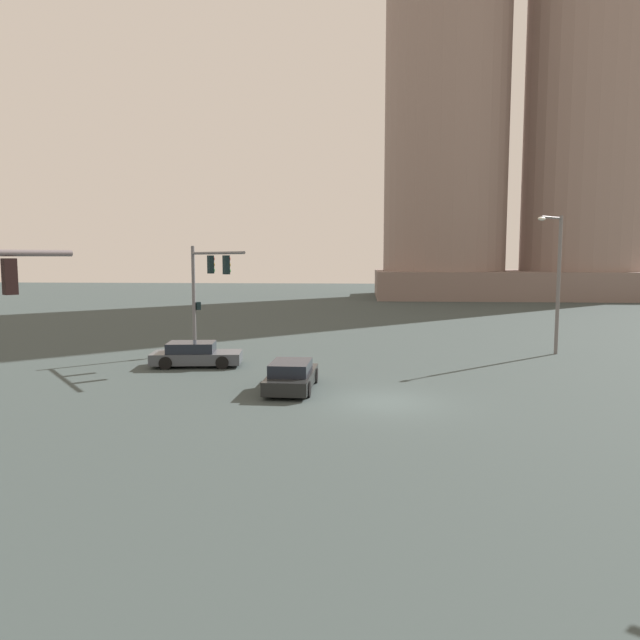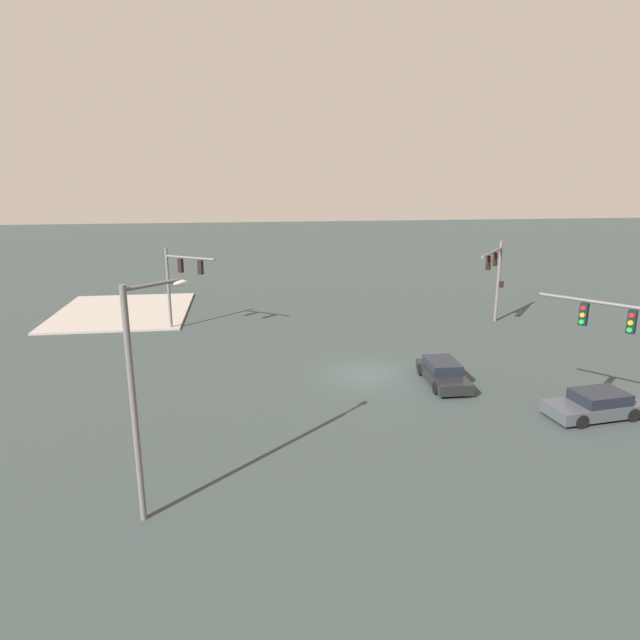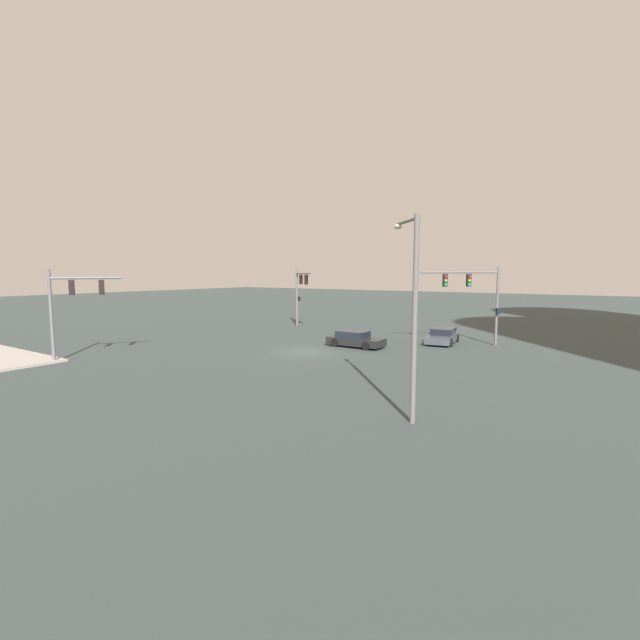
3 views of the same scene
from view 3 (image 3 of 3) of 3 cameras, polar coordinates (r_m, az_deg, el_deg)
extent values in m
plane|color=#343F3E|center=(31.67, -1.73, -4.12)|extent=(205.22, 205.22, 0.00)
cylinder|color=slate|center=(32.27, -31.36, 0.44)|extent=(0.21, 0.21, 5.87)
cylinder|color=slate|center=(31.91, -27.93, 4.82)|extent=(3.52, 2.41, 0.16)
cube|color=black|center=(32.01, -29.40, 3.66)|extent=(0.41, 0.39, 0.95)
cylinder|color=red|center=(32.16, -29.40, 4.20)|extent=(0.20, 0.16, 0.20)
cylinder|color=orange|center=(32.17, -29.37, 3.66)|extent=(0.20, 0.16, 0.20)
cylinder|color=green|center=(32.18, -29.34, 3.13)|extent=(0.20, 0.16, 0.20)
cube|color=black|center=(31.85, -26.36, 3.81)|extent=(0.41, 0.39, 0.95)
cylinder|color=red|center=(32.00, -26.37, 4.34)|extent=(0.20, 0.16, 0.20)
cylinder|color=orange|center=(32.01, -26.34, 3.81)|extent=(0.20, 0.16, 0.20)
cylinder|color=green|center=(32.02, -26.32, 3.27)|extent=(0.20, 0.16, 0.20)
cylinder|color=#675D60|center=(47.01, -3.00, 2.97)|extent=(0.24, 0.24, 6.09)
cylinder|color=#675D60|center=(44.42, -2.14, 6.02)|extent=(3.37, 4.22, 0.18)
cube|color=black|center=(45.39, -2.49, 5.24)|extent=(0.40, 0.41, 0.95)
cylinder|color=red|center=(45.43, -2.29, 5.62)|extent=(0.17, 0.19, 0.20)
cylinder|color=orange|center=(45.43, -2.29, 5.24)|extent=(0.17, 0.19, 0.20)
cylinder|color=green|center=(45.44, -2.29, 4.86)|extent=(0.17, 0.19, 0.20)
cube|color=black|center=(43.53, -1.80, 5.21)|extent=(0.40, 0.41, 0.95)
cylinder|color=red|center=(43.57, -1.60, 5.60)|extent=(0.17, 0.19, 0.20)
cylinder|color=orange|center=(43.57, -1.60, 5.20)|extent=(0.17, 0.19, 0.20)
cylinder|color=green|center=(43.58, -1.60, 4.81)|extent=(0.17, 0.19, 0.20)
cube|color=black|center=(47.09, -2.70, 2.76)|extent=(0.37, 0.38, 0.44)
cylinder|color=slate|center=(36.55, 21.87, 1.61)|extent=(0.19, 0.19, 6.07)
cylinder|color=slate|center=(35.17, 17.59, 5.89)|extent=(3.97, 4.83, 0.14)
cube|color=black|center=(35.46, 18.64, 4.88)|extent=(0.40, 0.41, 0.95)
cylinder|color=red|center=(35.31, 18.77, 5.36)|extent=(0.17, 0.19, 0.20)
cylinder|color=orange|center=(35.31, 18.75, 4.87)|extent=(0.17, 0.19, 0.20)
cylinder|color=green|center=(35.32, 18.73, 4.38)|extent=(0.17, 0.19, 0.20)
cube|color=black|center=(34.75, 15.85, 4.95)|extent=(0.40, 0.41, 0.95)
cylinder|color=red|center=(34.60, 15.96, 5.44)|extent=(0.17, 0.19, 0.20)
cylinder|color=orange|center=(34.60, 15.94, 4.94)|extent=(0.17, 0.19, 0.20)
cylinder|color=green|center=(34.61, 15.93, 4.44)|extent=(0.17, 0.19, 0.20)
cube|color=black|center=(36.37, 22.02, 1.07)|extent=(0.38, 0.38, 0.44)
cylinder|color=slate|center=(16.57, 12.12, -0.14)|extent=(0.20, 0.20, 7.73)
cylinder|color=slate|center=(17.51, 11.16, 12.39)|extent=(1.52, 1.46, 0.12)
ellipsoid|color=silver|center=(18.43, 10.04, 11.78)|extent=(0.64, 0.63, 0.20)
cube|color=black|center=(33.72, 4.63, -2.75)|extent=(1.86, 4.40, 0.55)
cube|color=black|center=(33.78, 4.26, -1.84)|extent=(1.60, 2.30, 0.50)
cylinder|color=black|center=(33.79, 7.31, -2.96)|extent=(0.24, 0.65, 0.64)
cylinder|color=black|center=(32.37, 5.95, -3.35)|extent=(0.24, 0.65, 0.64)
cylinder|color=black|center=(35.12, 3.41, -2.58)|extent=(0.24, 0.65, 0.64)
cylinder|color=black|center=(33.76, 1.95, -2.92)|extent=(0.24, 0.65, 0.64)
cube|color=#40454D|center=(36.66, 15.54, -2.24)|extent=(4.60, 2.40, 0.55)
cube|color=black|center=(36.85, 15.65, -1.38)|extent=(2.47, 1.92, 0.50)
cylinder|color=black|center=(35.19, 16.50, -2.81)|extent=(0.66, 0.29, 0.64)
cylinder|color=black|center=(35.54, 13.70, -2.64)|extent=(0.66, 0.29, 0.64)
cylinder|color=black|center=(37.85, 17.26, -2.21)|extent=(0.66, 0.29, 0.64)
cylinder|color=black|center=(38.18, 14.65, -2.07)|extent=(0.66, 0.29, 0.64)
camera|label=1|loc=(48.04, -23.30, 5.39)|focal=33.52mm
camera|label=2|loc=(22.02, 63.65, 16.40)|focal=30.94mm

